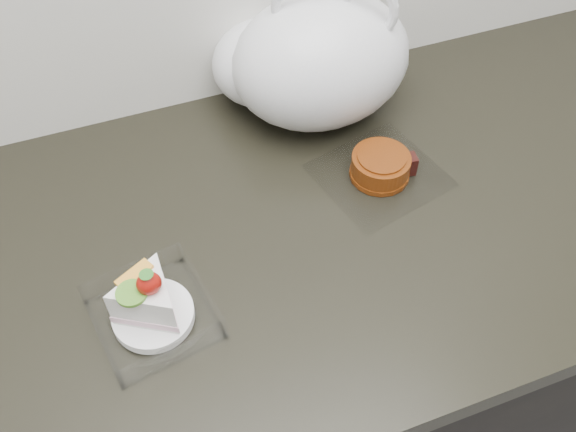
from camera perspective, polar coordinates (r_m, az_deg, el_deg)
The scene contains 4 objects.
counter at distance 1.28m, azimuth -1.27°, elevation -13.87°, with size 2.04×0.64×0.90m.
cake_tray at distance 0.81m, azimuth -12.08°, elevation -7.95°, with size 0.16×0.16×0.11m.
mooncake_wrap at distance 0.97m, azimuth 8.28°, elevation 4.27°, with size 0.21×0.20×0.04m.
plastic_bag at distance 1.01m, azimuth 1.92°, elevation 13.66°, with size 0.35×0.31×0.26m.
Camera 1 is at (-0.17, 1.16, 1.61)m, focal length 40.00 mm.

